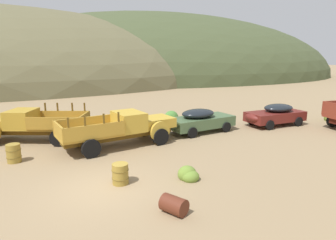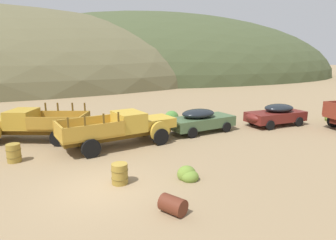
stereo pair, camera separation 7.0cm
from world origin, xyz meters
name	(u,v)px [view 1 (the left image)]	position (x,y,z in m)	size (l,w,h in m)	color
ground_plane	(101,188)	(0.00, 0.00, 0.00)	(300.00, 300.00, 0.00)	#937A56
hill_far_right	(155,77)	(17.27, 61.30, 0.00)	(96.06, 57.65, 30.57)	#424C2D
truck_mustard	(25,125)	(-3.84, 7.70, 1.02)	(6.60, 3.66, 2.16)	#593D12
truck_faded_yellow	(127,128)	(1.83, 5.33, 1.01)	(6.86, 3.80, 2.16)	brown
car_weathered_green	(203,120)	(7.12, 6.83, 0.82)	(5.01, 2.93, 1.57)	#47603D
car_oxblood	(274,115)	(12.79, 6.98, 0.82)	(4.78, 2.48, 1.57)	maroon
oil_drum_spare	(14,153)	(-3.79, 4.05, 0.45)	(0.68, 0.68, 0.89)	olive
oil_drum_foreground	(174,205)	(2.12, -2.50, 0.29)	(0.95, 1.00, 0.58)	#5B2819
oil_drum_by_truck	(120,174)	(0.77, 0.22, 0.41)	(0.68, 0.68, 0.83)	olive
bush_between_trucks	(31,129)	(-3.94, 10.01, 0.23)	(1.10, 1.03, 0.97)	#3D702D
bush_back_edge	(172,118)	(6.12, 10.52, 0.26)	(1.24, 1.00, 1.05)	#4C8438
bush_lone_scrub	(332,117)	(18.16, 6.99, 0.27)	(1.18, 1.12, 1.21)	olive
bush_front_right	(188,175)	(3.50, -0.15, 0.18)	(0.84, 0.88, 0.71)	olive
rock_flat	(189,174)	(3.59, 0.06, 0.11)	(0.39, 0.32, 0.23)	#6F7157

